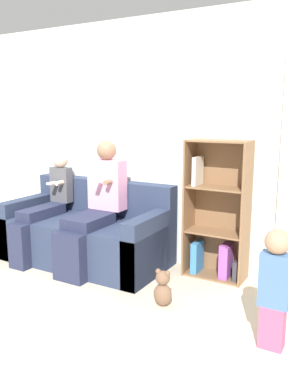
% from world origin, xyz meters
% --- Properties ---
extents(ground_plane, '(14.00, 14.00, 0.00)m').
position_xyz_m(ground_plane, '(0.00, 0.00, 0.00)').
color(ground_plane, beige).
extents(back_wall, '(10.00, 0.06, 2.55)m').
position_xyz_m(back_wall, '(0.00, 0.99, 1.27)').
color(back_wall, silver).
rests_on(back_wall, ground_plane).
extents(couch, '(1.75, 0.86, 0.85)m').
position_xyz_m(couch, '(-0.10, 0.52, 0.30)').
color(couch, '#28334C').
rests_on(couch, ground_plane).
extents(adult_seated, '(0.39, 0.80, 1.30)m').
position_xyz_m(adult_seated, '(0.09, 0.42, 0.67)').
color(adult_seated, '#232842').
rests_on(adult_seated, ground_plane).
extents(child_seated, '(0.25, 0.82, 1.15)m').
position_xyz_m(child_seated, '(-0.58, 0.38, 0.58)').
color(child_seated, '#232842').
rests_on(child_seated, ground_plane).
extents(toddler_standing, '(0.20, 0.17, 0.84)m').
position_xyz_m(toddler_standing, '(2.01, -0.18, 0.45)').
color(toddler_standing, '#DB4C75').
rests_on(toddler_standing, ground_plane).
extents(bookshelf, '(0.59, 0.31, 1.34)m').
position_xyz_m(bookshelf, '(1.24, 0.84, 0.56)').
color(bookshelf, brown).
rests_on(bookshelf, ground_plane).
extents(teddy_bear, '(0.16, 0.13, 0.32)m').
position_xyz_m(teddy_bear, '(1.08, -0.01, 0.15)').
color(teddy_bear, brown).
rests_on(teddy_bear, ground_plane).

